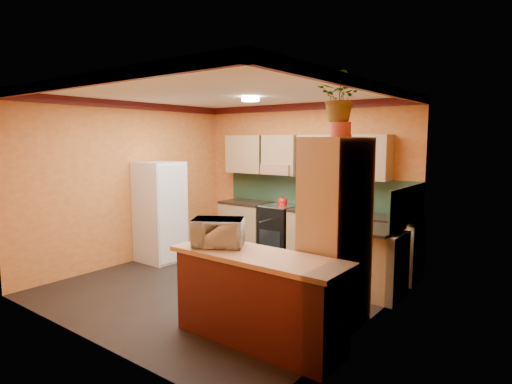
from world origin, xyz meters
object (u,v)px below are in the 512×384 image
fridge (160,212)px  breakfast_bar (258,301)px  base_cabinets_back (310,236)px  stove (279,231)px  microwave (218,232)px  pantry (336,234)px

fridge → breakfast_bar: bearing=-23.6°
base_cabinets_back → stove: stove is taller
fridge → microwave: fridge is taller
breakfast_bar → microwave: microwave is taller
stove → microwave: bearing=-68.1°
stove → microwave: 3.14m
base_cabinets_back → microwave: size_ratio=6.77×
stove → fridge: (-1.46, -1.48, 0.39)m
base_cabinets_back → fridge: fridge is taller
stove → breakfast_bar: 3.32m
pantry → microwave: size_ratio=3.90×
stove → pantry: 3.02m
pantry → breakfast_bar: 1.11m
microwave → stove: bearing=79.5°
stove → breakfast_bar: (1.69, -2.86, -0.02)m
stove → fridge: fridge is taller
stove → fridge: bearing=-134.5°
base_cabinets_back → pantry: pantry is taller
pantry → breakfast_bar: (-0.45, -0.81, -0.61)m
base_cabinets_back → microwave: 2.98m
fridge → microwave: (2.61, -1.38, 0.23)m
pantry → breakfast_bar: size_ratio=1.17×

